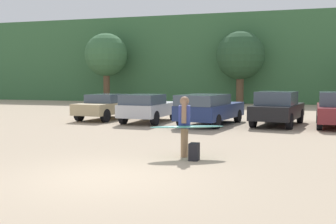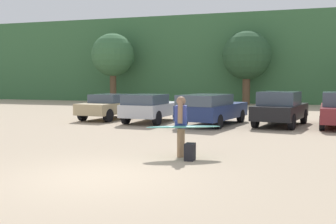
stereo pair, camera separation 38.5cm
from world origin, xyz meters
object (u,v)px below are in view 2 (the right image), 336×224
object	(u,v)px
parked_car_navy	(211,108)
parked_car_tan	(110,106)
parked_car_black	(280,108)
parked_car_silver	(151,107)
backpack_dropped	(190,152)
surfboard_teal	(184,127)
person_adult	(181,123)

from	to	relation	value
parked_car_navy	parked_car_tan	bearing A→B (deg)	89.26
parked_car_navy	parked_car_black	distance (m)	3.12
parked_car_silver	backpack_dropped	size ratio (longest dim) A/B	9.17
parked_car_silver	parked_car_navy	bearing A→B (deg)	-91.73
parked_car_silver	surfboard_teal	size ratio (longest dim) A/B	1.97
person_adult	parked_car_black	bearing A→B (deg)	-115.40
person_adult	backpack_dropped	xyz separation A→B (m)	(0.39, -0.49, -0.71)
parked_car_silver	parked_car_navy	distance (m)	3.08
parked_car_silver	person_adult	world-z (taller)	person_adult
backpack_dropped	parked_car_navy	bearing A→B (deg)	98.04
parked_car_black	person_adult	bearing A→B (deg)	175.45
parked_car_black	person_adult	xyz separation A→B (m)	(-2.26, -8.45, 0.13)
person_adult	backpack_dropped	distance (m)	0.94
parked_car_silver	backpack_dropped	distance (m)	9.54
person_adult	parked_car_navy	bearing A→B (deg)	-94.68
parked_car_tan	backpack_dropped	world-z (taller)	parked_car_tan
parked_car_tan	surfboard_teal	bearing A→B (deg)	-137.40
parked_car_silver	person_adult	distance (m)	8.92
person_adult	backpack_dropped	world-z (taller)	person_adult
person_adult	parked_car_silver	bearing A→B (deg)	-74.85
parked_car_tan	parked_car_navy	size ratio (longest dim) A/B	0.86
parked_car_tan	backpack_dropped	distance (m)	11.66
parked_car_black	surfboard_teal	bearing A→B (deg)	176.28
surfboard_teal	backpack_dropped	distance (m)	0.77
person_adult	surfboard_teal	bearing A→B (deg)	123.99
person_adult	surfboard_teal	world-z (taller)	person_adult
surfboard_teal	backpack_dropped	bearing A→B (deg)	101.51
parked_car_tan	surfboard_teal	distance (m)	11.17
parked_car_silver	surfboard_teal	bearing A→B (deg)	-150.71
surfboard_teal	person_adult	bearing A→B (deg)	-70.29
parked_car_tan	person_adult	world-z (taller)	person_adult
parked_car_silver	person_adult	size ratio (longest dim) A/B	2.50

